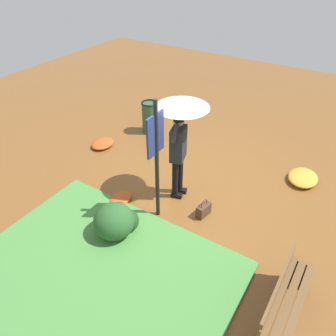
{
  "coord_description": "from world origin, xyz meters",
  "views": [
    {
      "loc": [
        -4.4,
        -2.36,
        4.21
      ],
      "look_at": [
        -0.47,
        0.11,
        0.85
      ],
      "focal_mm": 34.21,
      "sensor_mm": 36.0,
      "label": 1
    }
  ],
  "objects": [
    {
      "name": "leaf_pile_near_person",
      "position": [
        1.65,
        -1.92,
        0.08
      ],
      "size": [
        0.74,
        0.6,
        0.16
      ],
      "color": "gold",
      "rests_on": "ground_plane"
    },
    {
      "name": "handbag",
      "position": [
        -0.38,
        -0.61,
        0.13
      ],
      "size": [
        0.32,
        0.19,
        0.37
      ],
      "color": "#4C3323",
      "rests_on": "ground_plane"
    },
    {
      "name": "park_bench",
      "position": [
        -1.59,
        -2.39,
        0.4
      ],
      "size": [
        1.4,
        0.38,
        0.75
      ],
      "color": "black",
      "rests_on": "ground_plane"
    },
    {
      "name": "leaf_pile_by_bench",
      "position": [
        -0.88,
        0.95,
        0.05
      ],
      "size": [
        0.47,
        0.37,
        0.1
      ],
      "color": "#B74C1E",
      "rests_on": "ground_plane"
    },
    {
      "name": "info_sign_post",
      "position": [
        -0.81,
        0.13,
        1.44
      ],
      "size": [
        0.44,
        0.07,
        2.3
      ],
      "color": "black",
      "rests_on": "ground_plane"
    },
    {
      "name": "leaf_pile_far_path",
      "position": [
        0.46,
        2.61,
        0.07
      ],
      "size": [
        0.61,
        0.49,
        0.13
      ],
      "color": "#B74C1E",
      "rests_on": "ground_plane"
    },
    {
      "name": "person_with_umbrella",
      "position": [
        -0.04,
        0.12,
        1.55
      ],
      "size": [
        0.96,
        0.96,
        2.04
      ],
      "color": "black",
      "rests_on": "ground_plane"
    },
    {
      "name": "grass_verge",
      "position": [
        -3.32,
        0.13,
        0.03
      ],
      "size": [
        4.8,
        4.0,
        0.05
      ],
      "color": "#47843D",
      "rests_on": "ground_plane"
    },
    {
      "name": "shrub_cluster",
      "position": [
        -1.59,
        0.44,
        0.29
      ],
      "size": [
        0.76,
        0.69,
        0.62
      ],
      "color": "#285628",
      "rests_on": "ground_plane"
    },
    {
      "name": "trash_bin",
      "position": [
        1.69,
        2.03,
        0.42
      ],
      "size": [
        0.42,
        0.42,
        0.83
      ],
      "color": "#2D5138",
      "rests_on": "ground_plane"
    },
    {
      "name": "ground_plane",
      "position": [
        0.0,
        0.0,
        0.0
      ],
      "size": [
        18.0,
        18.0,
        0.0
      ],
      "primitive_type": "plane",
      "color": "brown"
    }
  ]
}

